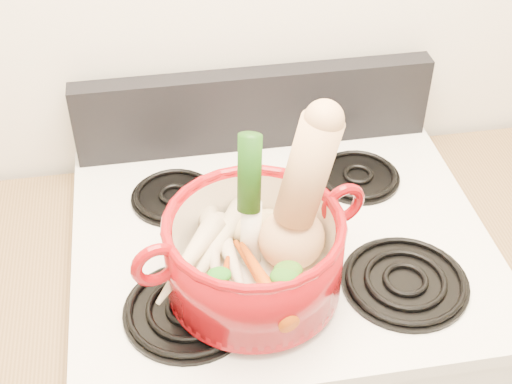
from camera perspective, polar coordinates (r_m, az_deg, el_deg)
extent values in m
cube|color=silver|center=(1.36, 2.00, -3.92)|extent=(0.78, 0.67, 0.03)
cube|color=black|center=(1.53, -0.13, 6.66)|extent=(0.76, 0.05, 0.18)
cylinder|color=black|center=(1.22, -5.38, -9.29)|extent=(0.22, 0.22, 0.02)
cylinder|color=black|center=(1.28, 11.85, -6.96)|extent=(0.22, 0.22, 0.02)
cylinder|color=black|center=(1.43, -6.55, -0.27)|extent=(0.17, 0.17, 0.02)
cylinder|color=black|center=(1.49, 8.15, 1.33)|extent=(0.17, 0.17, 0.02)
cylinder|color=maroon|center=(1.19, -0.16, -5.03)|extent=(0.36, 0.36, 0.15)
torus|color=maroon|center=(1.11, -8.01, -5.79)|extent=(0.08, 0.04, 0.08)
torus|color=maroon|center=(1.21, 6.97, -0.94)|extent=(0.08, 0.04, 0.08)
cylinder|color=white|center=(1.16, -0.43, -0.69)|extent=(0.06, 0.09, 0.26)
ellipsoid|color=tan|center=(1.26, -0.39, -2.74)|extent=(0.11, 0.10, 0.05)
cone|color=#F0E2C3|center=(1.21, -1.95, -5.48)|extent=(0.07, 0.20, 0.05)
cone|color=beige|center=(1.21, -3.35, -4.45)|extent=(0.16, 0.20, 0.06)
cone|color=beige|center=(1.22, -3.53, -4.14)|extent=(0.05, 0.19, 0.06)
cone|color=beige|center=(1.19, -5.47, -5.33)|extent=(0.15, 0.18, 0.06)
cone|color=#C64E09|center=(1.18, 0.29, -6.82)|extent=(0.09, 0.18, 0.05)
cone|color=#BA3809|center=(1.16, -2.69, -7.81)|extent=(0.06, 0.14, 0.04)
cone|color=#BB3A09|center=(1.15, 0.67, -7.36)|extent=(0.08, 0.19, 0.05)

